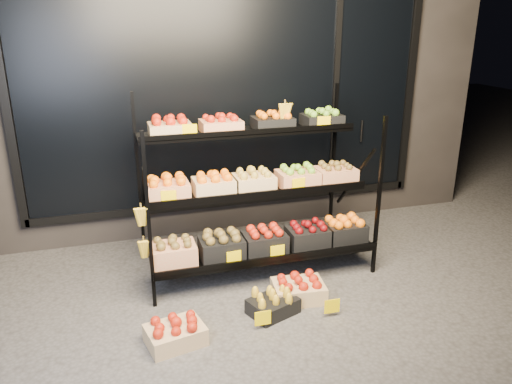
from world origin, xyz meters
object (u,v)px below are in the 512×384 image
object	(u,v)px
floor_crate_left	(175,332)
floor_crate_midleft	(273,303)
display_rack	(256,191)
floor_crate_midright	(299,288)

from	to	relation	value
floor_crate_left	floor_crate_midleft	distance (m)	0.84
display_rack	floor_crate_midright	size ratio (longest dim) A/B	4.68
display_rack	floor_crate_left	size ratio (longest dim) A/B	4.69
floor_crate_midleft	floor_crate_midright	world-z (taller)	floor_crate_midright
floor_crate_midright	floor_crate_midleft	bearing A→B (deg)	-145.78
display_rack	floor_crate_midleft	bearing A→B (deg)	-96.99
floor_crate_left	display_rack	bearing A→B (deg)	34.77
display_rack	floor_crate_midleft	size ratio (longest dim) A/B	4.86
floor_crate_midleft	floor_crate_midright	size ratio (longest dim) A/B	0.96
floor_crate_midleft	floor_crate_midright	xyz separation A→B (m)	(0.28, 0.15, 0.01)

